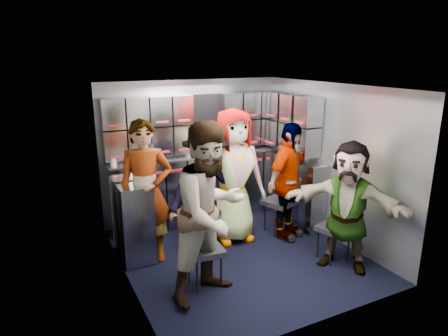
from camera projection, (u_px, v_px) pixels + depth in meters
name	position (u px, v px, depth m)	size (l,w,h in m)	color
floor	(239.00, 255.00, 5.07)	(3.00, 3.00, 0.00)	black
wall_back	(193.00, 150.00, 6.07)	(2.80, 0.04, 2.10)	#8F949C
wall_left	(123.00, 193.00, 4.18)	(0.04, 3.00, 2.10)	#8F949C
wall_right	(331.00, 162.00, 5.38)	(0.04, 3.00, 2.10)	#8F949C
ceiling	(241.00, 87.00, 4.50)	(2.80, 3.00, 0.02)	silver
cart_bank_back	(199.00, 188.00, 6.04)	(2.68, 0.38, 0.99)	#8D929C
cart_bank_left	(133.00, 219.00, 4.91)	(0.38, 0.76, 0.99)	#8D929C
counter	(198.00, 155.00, 5.90)	(2.68, 0.42, 0.03)	#B9BBC1
locker_bank_back	(196.00, 123.00, 5.82)	(2.68, 0.28, 0.82)	#8D929C
locker_bank_right	(293.00, 123.00, 5.80)	(0.28, 1.00, 0.82)	#8D929C
right_cabinet	(293.00, 189.00, 5.99)	(0.28, 1.20, 1.00)	#8D929C
coffee_niche	(206.00, 123.00, 5.96)	(0.46, 0.16, 0.84)	black
red_latch_strip	(204.00, 167.00, 5.77)	(2.60, 0.02, 0.03)	maroon
jump_seat_near_left	(204.00, 252.00, 4.30)	(0.41, 0.39, 0.45)	black
jump_seat_mid_left	(201.00, 213.00, 5.27)	(0.43, 0.41, 0.49)	black
jump_seat_center	(227.00, 205.00, 5.56)	(0.43, 0.41, 0.49)	black
jump_seat_mid_right	(280.00, 203.00, 5.61)	(0.52, 0.51, 0.49)	black
jump_seat_near_right	(334.00, 230.00, 4.86)	(0.46, 0.45, 0.44)	black
attendant_standing	(146.00, 192.00, 4.73)	(0.64, 0.42, 1.74)	black
attendant_arc_a	(211.00, 212.00, 4.00)	(0.90, 0.70, 1.85)	black
attendant_arc_b	(206.00, 190.00, 5.02)	(1.04, 0.60, 1.61)	black
attendant_arc_c	(233.00, 176.00, 5.28)	(0.88, 0.57, 1.80)	black
attendant_arc_d	(288.00, 182.00, 5.35)	(0.94, 0.39, 1.61)	black
attendant_arc_e	(347.00, 206.00, 4.60)	(1.42, 0.45, 1.53)	black
bottle_left	(152.00, 152.00, 5.52)	(0.06, 0.06, 0.23)	white
bottle_mid	(188.00, 148.00, 5.74)	(0.06, 0.06, 0.26)	white
bottle_right	(235.00, 142.00, 6.07)	(0.06, 0.06, 0.27)	white
cup_left	(113.00, 162.00, 5.30)	(0.08, 0.08, 0.10)	#C9B08E
cup_right	(231.00, 149.00, 6.06)	(0.08, 0.08, 0.09)	#C9B08E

